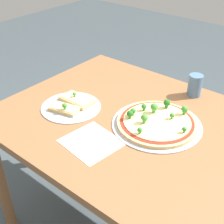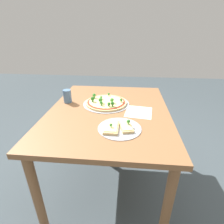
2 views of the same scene
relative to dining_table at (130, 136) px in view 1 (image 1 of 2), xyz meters
name	(u,v)px [view 1 (image 1 of 2)]	position (x,y,z in m)	size (l,w,h in m)	color
dining_table	(130,136)	(0.00, 0.00, 0.00)	(1.19, 0.95, 0.77)	brown
pizza_tray_whole	(157,122)	(0.11, 0.04, 0.11)	(0.40, 0.40, 0.07)	#A3A3A8
pizza_tray_slice	(72,105)	(-0.28, -0.09, 0.11)	(0.29, 0.29, 0.06)	#A3A3A8
drinking_cup	(195,85)	(0.12, 0.37, 0.15)	(0.07, 0.07, 0.11)	#4C7099
paper_menu	(92,142)	(-0.03, -0.24, 0.10)	(0.21, 0.20, 0.00)	silver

